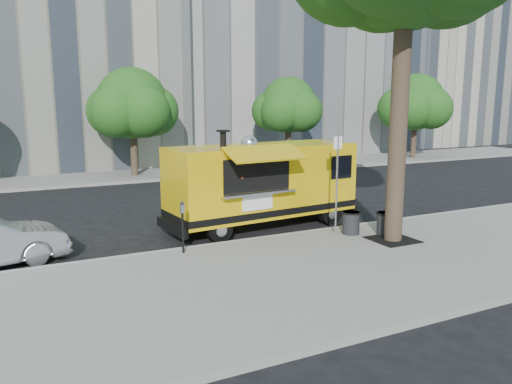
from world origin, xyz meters
The scene contains 15 objects.
ground centered at (0.00, 0.00, 0.00)m, with size 120.00×120.00×0.00m, color black.
sidewalk centered at (0.00, -4.00, 0.07)m, with size 60.00×6.00×0.15m, color gray.
curb centered at (0.00, -0.93, 0.07)m, with size 60.00×0.14×0.16m, color #999993.
far_sidewalk centered at (0.00, 13.50, 0.07)m, with size 60.00×5.00×0.15m, color gray.
building_mid centered at (12.00, 23.00, 10.00)m, with size 20.00×14.00×20.00m, color gray.
building_right centered at (30.00, 24.00, 8.00)m, with size 16.00×12.00×16.00m, color #AEA891.
tree_well centered at (2.60, -2.80, 0.15)m, with size 1.20×1.20×0.02m, color black.
far_tree_b centered at (-1.00, 12.70, 3.83)m, with size 3.60×3.60×5.50m.
far_tree_c centered at (8.00, 12.40, 3.72)m, with size 3.24×3.24×5.21m.
far_tree_d centered at (18.00, 12.60, 3.89)m, with size 3.78×3.78×5.64m.
sign_post centered at (1.55, -1.55, 1.85)m, with size 0.28×0.06×3.00m.
parking_meter centered at (-3.00, -1.35, 0.98)m, with size 0.11×0.11×1.33m.
food_truck centered at (0.24, 0.57, 1.46)m, with size 6.46×3.34×3.10m.
trash_bin_left centered at (2.82, -2.23, 0.49)m, with size 0.54×0.54×0.64m.
trash_bin_right centered at (1.95, -1.75, 0.50)m, with size 0.54×0.54×0.65m.
Camera 1 is at (-6.78, -13.12, 3.96)m, focal length 35.00 mm.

